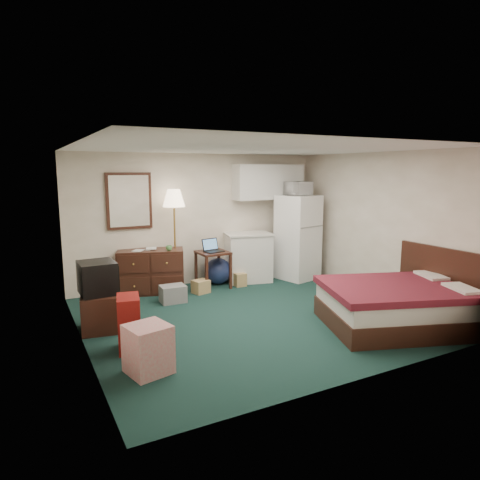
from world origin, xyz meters
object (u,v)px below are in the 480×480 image
kitchen_counter (248,258)px  fridge (298,237)px  suitcase (129,323)px  floor_lamp (175,240)px  dresser (151,271)px  desk (213,270)px  bed (395,306)px  tv_stand (101,312)px

kitchen_counter → fridge: bearing=-4.3°
suitcase → floor_lamp: bearing=70.8°
dresser → floor_lamp: (0.46, 0.00, 0.53)m
dresser → kitchen_counter: kitchen_counter is taller
desk → fridge: 1.89m
dresser → bed: (2.55, -3.28, -0.09)m
floor_lamp → desk: (0.66, -0.22, -0.58)m
kitchen_counter → tv_stand: (-3.09, -1.41, -0.21)m
floor_lamp → kitchen_counter: floor_lamp is taller
dresser → floor_lamp: size_ratio=0.62×
bed → floor_lamp: bearing=141.8°
dresser → bed: size_ratio=0.62×
floor_lamp → fridge: size_ratio=1.09×
dresser → floor_lamp: floor_lamp is taller
floor_lamp → bed: (2.08, -3.29, -0.62)m
suitcase → tv_stand: bearing=114.2°
dresser → desk: size_ratio=1.67×
floor_lamp → bed: bearing=-57.6°
dresser → desk: bearing=7.8°
desk → kitchen_counter: kitchen_counter is taller
desk → tv_stand: 2.59m
tv_stand → dresser: bearing=61.5°
dresser → desk: (1.12, -0.22, -0.05)m
floor_lamp → suitcase: 2.80m
fridge → desk: bearing=161.4°
desk → kitchen_counter: bearing=8.7°
floor_lamp → bed: size_ratio=0.99×
desk → suitcase: 2.97m
tv_stand → floor_lamp: bearing=51.9°
floor_lamp → fridge: floor_lamp is taller
kitchen_counter → bed: bearing=-66.6°
floor_lamp → desk: bearing=-18.6°
floor_lamp → tv_stand: size_ratio=3.32×
kitchen_counter → tv_stand: 3.40m
kitchen_counter → fridge: 1.10m
suitcase → bed: bearing=-3.1°
fridge → tv_stand: size_ratio=3.04×
kitchen_counter → bed: 3.27m
kitchen_counter → suitcase: bearing=-129.2°
fridge → suitcase: fridge is taller
dresser → fridge: (2.94, -0.37, 0.45)m
fridge → dresser: bearing=159.0°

